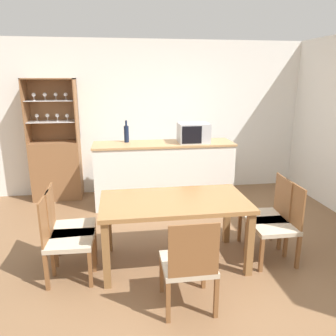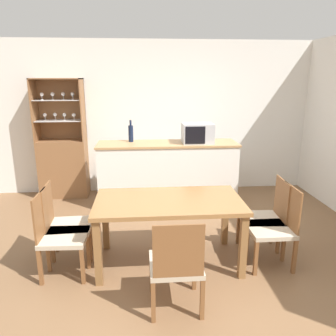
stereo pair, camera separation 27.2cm
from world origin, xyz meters
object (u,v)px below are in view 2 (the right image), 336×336
(dining_chair_side_right_near, at_px, (274,227))
(microwave, at_px, (197,133))
(dining_chair_side_left_far, at_px, (65,224))
(dining_chair_head_near, at_px, (176,265))
(wine_bottle, at_px, (131,133))
(dining_chair_side_left_near, at_px, (60,235))
(dining_table, at_px, (169,208))
(display_cabinet, at_px, (64,161))
(dining_chair_side_right_far, at_px, (266,217))

(dining_chair_side_right_near, xyz_separation_m, microwave, (-0.52, 1.84, 0.70))
(dining_chair_side_right_near, bearing_deg, dining_chair_side_left_far, 83.69)
(dining_chair_head_near, bearing_deg, wine_bottle, 99.16)
(dining_chair_side_left_near, relative_size, dining_chair_side_left_far, 1.00)
(dining_table, height_order, dining_chair_head_near, dining_chair_head_near)
(display_cabinet, relative_size, dining_chair_side_left_far, 2.23)
(dining_chair_head_near, xyz_separation_m, dining_chair_side_left_far, (-1.11, 0.88, 0.00))
(dining_chair_head_near, bearing_deg, dining_chair_side_left_near, 150.07)
(dining_chair_head_near, xyz_separation_m, microwave, (0.58, 2.47, 0.70))
(dining_table, bearing_deg, display_cabinet, 125.15)
(microwave, xyz_separation_m, wine_bottle, (-1.02, 0.17, -0.01))
(display_cabinet, xyz_separation_m, dining_chair_side_left_near, (0.47, -2.36, -0.18))
(wine_bottle, bearing_deg, dining_chair_side_left_far, -110.91)
(display_cabinet, xyz_separation_m, microwave, (2.16, -0.53, 0.53))
(display_cabinet, bearing_deg, dining_chair_side_left_far, -77.46)
(dining_chair_side_right_far, bearing_deg, dining_chair_side_left_near, 99.90)
(dining_chair_side_right_near, bearing_deg, wine_bottle, 37.52)
(display_cabinet, distance_m, microwave, 2.29)
(dining_chair_side_right_far, height_order, dining_chair_side_left_near, same)
(dining_chair_side_right_far, bearing_deg, dining_chair_head_near, 132.02)
(dining_chair_side_left_far, relative_size, microwave, 1.88)
(dining_table, bearing_deg, microwave, 71.19)
(dining_chair_side_right_far, bearing_deg, wine_bottle, 44.73)
(dining_chair_side_right_far, bearing_deg, microwave, 21.83)
(microwave, distance_m, wine_bottle, 1.03)
(microwave, bearing_deg, dining_chair_head_near, -103.29)
(dining_table, xyz_separation_m, dining_chair_side_right_far, (1.11, 0.12, -0.20))
(dining_chair_head_near, relative_size, microwave, 1.88)
(dining_table, relative_size, wine_bottle, 4.55)
(display_cabinet, height_order, wine_bottle, display_cabinet)
(dining_chair_head_near, relative_size, dining_chair_side_right_near, 1.00)
(display_cabinet, bearing_deg, dining_chair_side_right_far, -38.30)
(dining_chair_side_left_far, height_order, wine_bottle, wine_bottle)
(dining_chair_side_left_near, xyz_separation_m, microwave, (1.69, 1.83, 0.70))
(display_cabinet, relative_size, dining_chair_side_right_near, 2.23)
(display_cabinet, height_order, dining_chair_side_right_far, display_cabinet)
(dining_chair_side_left_far, bearing_deg, dining_table, 81.19)
(dining_table, height_order, dining_chair_side_right_near, dining_chair_side_right_near)
(dining_chair_head_near, distance_m, dining_chair_side_left_far, 1.41)
(dining_chair_head_near, relative_size, dining_chair_side_left_near, 1.00)
(dining_chair_side_right_near, bearing_deg, dining_table, 83.63)
(dining_chair_head_near, xyz_separation_m, dining_chair_side_left_near, (-1.11, 0.63, 0.00))
(dining_chair_head_near, bearing_deg, microwave, 76.56)
(dining_table, bearing_deg, dining_chair_side_left_near, -173.67)
(dining_chair_head_near, distance_m, dining_chair_side_left_near, 1.28)
(display_cabinet, bearing_deg, dining_chair_head_near, -62.23)
(dining_chair_side_left_near, distance_m, wine_bottle, 2.23)
(dining_chair_side_left_near, relative_size, wine_bottle, 2.58)
(display_cabinet, xyz_separation_m, dining_chair_side_left_far, (0.47, -2.12, -0.18))
(dining_chair_head_near, bearing_deg, dining_table, 89.85)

